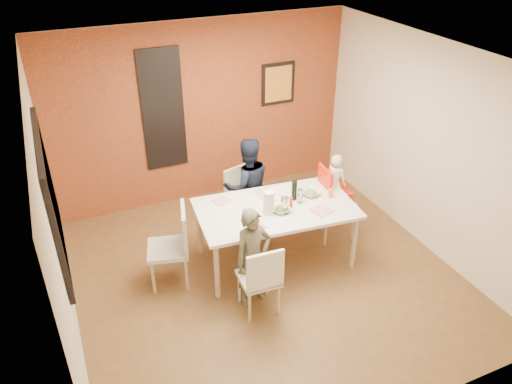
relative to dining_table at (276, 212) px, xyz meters
name	(u,v)px	position (x,y,z in m)	size (l,w,h in m)	color
ground	(266,275)	(-0.24, -0.25, -0.73)	(4.50, 4.50, 0.00)	brown
ceiling	(268,61)	(-0.24, -0.25, 1.97)	(4.50, 4.50, 0.02)	white
wall_back	(203,113)	(-0.24, 2.00, 0.62)	(4.50, 0.02, 2.70)	beige
wall_front	(390,314)	(-0.24, -2.50, 0.62)	(4.50, 0.02, 2.70)	beige
wall_left	(54,227)	(-2.49, -0.25, 0.62)	(0.02, 4.50, 2.70)	beige
wall_right	(427,147)	(2.01, -0.25, 0.62)	(0.02, 4.50, 2.70)	beige
brick_accent_wall	(204,113)	(-0.24, 1.98, 0.62)	(4.50, 0.02, 2.70)	maroon
picture_window_frame	(51,199)	(-2.46, -0.05, 0.82)	(0.05, 1.70, 1.30)	black
picture_window_pane	(53,198)	(-2.45, -0.05, 0.82)	(0.02, 1.55, 1.15)	black
glassblock_strip	(163,110)	(-0.84, 1.97, 0.77)	(0.55, 0.03, 1.70)	silver
glassblock_surround	(163,110)	(-0.84, 1.96, 0.77)	(0.60, 0.03, 1.76)	black
art_print_frame	(278,84)	(0.96, 1.96, 0.92)	(0.54, 0.03, 0.64)	black
art_print_canvas	(278,84)	(0.96, 1.95, 0.92)	(0.44, 0.01, 0.54)	gold
dining_table	(276,212)	(0.00, 0.00, 0.00)	(2.02, 1.25, 0.81)	silver
chair_near	(261,277)	(-0.56, -0.81, -0.22)	(0.44, 0.44, 0.91)	white
chair_far	(240,193)	(-0.07, 1.02, -0.26)	(0.49, 0.49, 0.84)	silver
chair_left	(175,242)	(-1.26, 0.10, -0.16)	(0.58, 0.58, 1.02)	beige
high_chair	(332,195)	(0.94, 0.21, -0.09)	(0.48, 0.48, 1.06)	red
child_near	(253,257)	(-0.55, -0.57, -0.12)	(0.45, 0.29, 1.22)	brown
child_far	(247,186)	(-0.05, 0.79, -0.04)	(0.68, 0.53, 1.39)	black
toddler	(336,176)	(0.97, 0.20, 0.19)	(0.29, 0.19, 0.60)	beige
plate_near_left	(257,226)	(-0.38, -0.28, 0.08)	(0.19, 0.19, 0.01)	white
plate_far_mid	(265,193)	(0.01, 0.35, 0.08)	(0.21, 0.21, 0.01)	white
plate_near_right	(322,211)	(0.47, -0.30, 0.08)	(0.22, 0.22, 0.01)	white
plate_far_left	(222,201)	(-0.56, 0.39, 0.08)	(0.19, 0.19, 0.01)	white
salad_bowl_a	(281,209)	(0.02, -0.11, 0.10)	(0.22, 0.22, 0.05)	white
salad_bowl_b	(311,193)	(0.53, 0.08, 0.10)	(0.23, 0.23, 0.06)	silver
wine_bottle	(294,190)	(0.29, 0.08, 0.20)	(0.07, 0.07, 0.26)	black
wine_glass_a	(286,205)	(0.05, -0.17, 0.18)	(0.08, 0.08, 0.22)	silver
wine_glass_b	(300,196)	(0.32, -0.02, 0.17)	(0.07, 0.07, 0.19)	silver
paper_towel_roll	(269,203)	(-0.14, -0.09, 0.22)	(0.13, 0.13, 0.30)	silver
condiment_red	(291,203)	(0.16, -0.08, 0.14)	(0.04, 0.04, 0.14)	red
condiment_green	(285,201)	(0.11, -0.03, 0.14)	(0.04, 0.04, 0.14)	#2E7928
condiment_brown	(282,201)	(0.09, 0.01, 0.13)	(0.03, 0.03, 0.13)	brown
sippy_cup	(330,193)	(0.74, -0.06, 0.12)	(0.06, 0.06, 0.11)	orange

